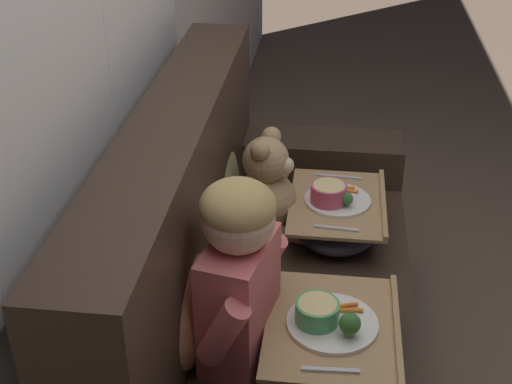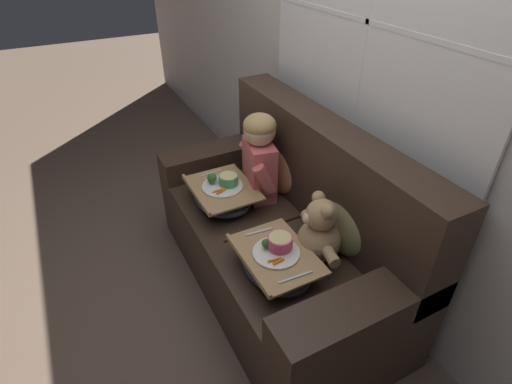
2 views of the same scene
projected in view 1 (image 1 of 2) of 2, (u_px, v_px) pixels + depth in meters
The scene contains 8 objects.
wall_back_with_window at pixel (86, 16), 1.88m from camera, with size 8.00×0.08×2.60m.
couch at pixel (256, 308), 2.30m from camera, with size 1.73×0.84×1.04m.
throw_pillow_behind_child at pixel (181, 295), 1.90m from camera, with size 0.39×0.19×0.41m.
throw_pillow_behind_teddy at pixel (221, 179), 2.45m from camera, with size 0.38×0.18×0.39m.
child_figure at pixel (239, 266), 1.83m from camera, with size 0.40×0.22×0.54m.
teddy_bear at pixel (267, 190), 2.45m from camera, with size 0.40×0.28×0.37m.
lap_tray_child at pixel (331, 341), 1.91m from camera, with size 0.44×0.35×0.21m.
lap_tray_teddy at pixel (336, 215), 2.47m from camera, with size 0.45×0.33×0.20m.
Camera 1 is at (-1.79, -0.15, 1.85)m, focal length 50.00 mm.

